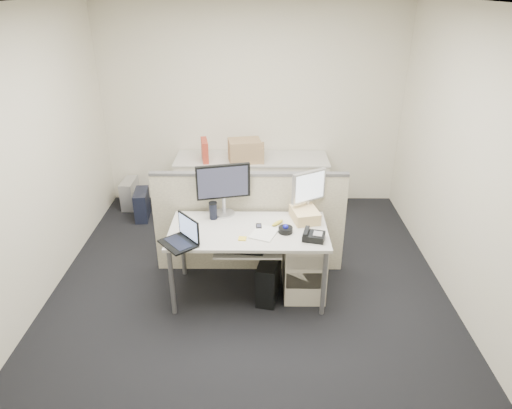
{
  "coord_description": "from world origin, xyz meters",
  "views": [
    {
      "loc": [
        0.1,
        -3.77,
        2.84
      ],
      "look_at": [
        0.07,
        0.15,
        0.92
      ],
      "focal_mm": 32.0,
      "sensor_mm": 36.0,
      "label": 1
    }
  ],
  "objects_px": {
    "desk": "(248,235)",
    "monitor_main": "(223,190)",
    "laptop": "(177,233)",
    "desk_phone": "(314,236)"
  },
  "relations": [
    {
      "from": "desk_phone",
      "to": "desk",
      "type": "bearing_deg",
      "value": 177.38
    },
    {
      "from": "laptop",
      "to": "monitor_main",
      "type": "bearing_deg",
      "value": 107.71
    },
    {
      "from": "desk",
      "to": "desk_phone",
      "type": "bearing_deg",
      "value": -16.7
    },
    {
      "from": "desk",
      "to": "monitor_main",
      "type": "bearing_deg",
      "value": 128.0
    },
    {
      "from": "monitor_main",
      "to": "desk",
      "type": "bearing_deg",
      "value": -65.27
    },
    {
      "from": "monitor_main",
      "to": "laptop",
      "type": "distance_m",
      "value": 0.72
    },
    {
      "from": "desk",
      "to": "monitor_main",
      "type": "xyz_separation_m",
      "value": [
        -0.25,
        0.32,
        0.33
      ]
    },
    {
      "from": "monitor_main",
      "to": "laptop",
      "type": "xyz_separation_m",
      "value": [
        -0.37,
        -0.6,
        -0.14
      ]
    },
    {
      "from": "desk",
      "to": "monitor_main",
      "type": "height_order",
      "value": "monitor_main"
    },
    {
      "from": "desk",
      "to": "desk_phone",
      "type": "height_order",
      "value": "desk_phone"
    }
  ]
}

